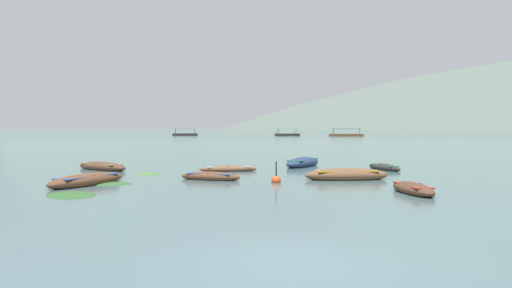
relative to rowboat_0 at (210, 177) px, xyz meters
name	(u,v)px	position (x,y,z in m)	size (l,w,h in m)	color
ground_plane	(196,129)	(1.13, 1485.67, -0.16)	(6000.00, 6000.00, 0.00)	#476066
mountain_2	(117,72)	(-286.47, 1764.28, 207.58)	(1459.90, 1459.90, 415.47)	#56665B
mountain_3	(249,78)	(189.05, 1673.89, 183.81)	(914.42, 914.42, 367.94)	#56665B
mountain_4	(450,57)	(1023.83, 1785.63, 291.39)	(2536.07, 2536.07, 583.09)	#56665B
rowboat_0	(210,177)	(0.00, 0.00, 0.00)	(3.17, 2.17, 0.50)	brown
rowboat_1	(384,167)	(10.55, 4.21, -0.01)	(1.32, 3.24, 0.45)	#2D2826
rowboat_2	(346,175)	(6.58, -0.75, 0.06)	(4.16, 1.45, 0.70)	brown
rowboat_3	(228,169)	(1.18, 4.44, -0.03)	(3.37, 0.89, 0.41)	brown
rowboat_4	(102,167)	(-6.30, 6.31, 0.03)	(3.89, 3.87, 0.60)	#4C3323
rowboat_5	(87,180)	(-5.45, -1.38, 0.04)	(3.31, 4.32, 0.64)	brown
rowboat_6	(303,163)	(6.29, 7.45, 0.07)	(3.66, 4.47, 0.74)	navy
rowboat_7	(413,189)	(7.60, -5.69, 0.01)	(1.07, 3.08, 0.51)	#4C3323
ferry_0	(185,134)	(-4.33, 136.61, 0.29)	(8.47, 3.72, 2.54)	#2D2826
ferry_1	(346,135)	(45.31, 117.40, 0.29)	(11.09, 7.19, 2.54)	brown
ferry_2	(287,134)	(28.91, 128.12, 0.29)	(8.01, 3.56, 2.54)	#2D2826
mooring_buoy	(276,180)	(2.96, -1.61, -0.05)	(0.44, 0.44, 1.11)	#DB4C1E
weed_patch_0	(106,184)	(-4.70, -1.13, -0.16)	(1.43, 2.32, 0.14)	#2D5628
weed_patch_1	(148,174)	(-3.26, 3.08, -0.16)	(1.21, 1.23, 0.14)	#477033
weed_patch_2	(71,195)	(-5.32, -4.62, -0.16)	(2.35, 1.68, 0.14)	#2D5628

